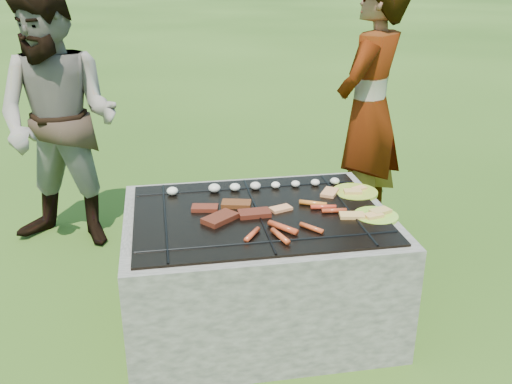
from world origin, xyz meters
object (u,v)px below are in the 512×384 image
fire_pit (258,271)px  bystander (59,122)px  plate_near (376,215)px  plate_far (355,192)px  cook (369,111)px

fire_pit → bystander: size_ratio=0.79×
plate_near → bystander: bearing=143.0°
plate_near → fire_pit: bearing=166.9°
fire_pit → plate_far: bearing=17.4°
fire_pit → plate_near: size_ratio=4.78×
plate_far → bystander: size_ratio=0.19×
fire_pit → plate_near: 0.66m
plate_far → plate_near: bearing=-89.6°
fire_pit → plate_far: 0.67m
plate_near → bystander: bystander is taller
cook → bystander: (-1.96, 0.16, -0.02)m
fire_pit → plate_far: size_ratio=4.14×
bystander → plate_near: bearing=-15.8°
plate_far → plate_near: 0.31m
plate_far → cook: cook is taller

